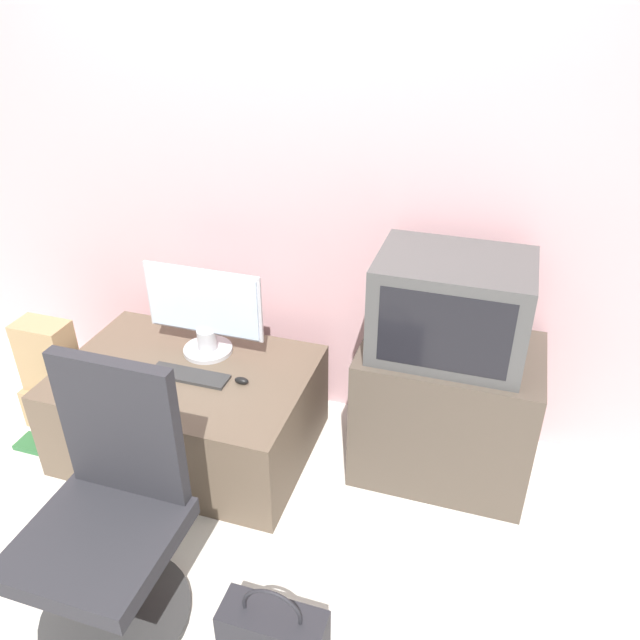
# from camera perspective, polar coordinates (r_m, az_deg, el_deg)

# --- Properties ---
(ground_plane) EXTENTS (12.00, 12.00, 0.00)m
(ground_plane) POSITION_cam_1_polar(r_m,az_deg,el_deg) (2.57, -13.23, -23.51)
(ground_plane) COLOR beige
(wall_back) EXTENTS (4.40, 0.05, 2.60)m
(wall_back) POSITION_cam_1_polar(r_m,az_deg,el_deg) (2.83, -2.93, 15.11)
(wall_back) COLOR #CC9EA3
(wall_back) RESTS_ON ground_plane
(desk) EXTENTS (1.11, 0.77, 0.44)m
(desk) POSITION_cam_1_polar(r_m,az_deg,el_deg) (2.99, -11.84, -7.97)
(desk) COLOR brown
(desk) RESTS_ON ground_plane
(side_stand) EXTENTS (0.75, 0.52, 0.63)m
(side_stand) POSITION_cam_1_polar(r_m,az_deg,el_deg) (2.82, 11.34, -8.06)
(side_stand) COLOR #4C4238
(side_stand) RESTS_ON ground_plane
(main_monitor) EXTENTS (0.56, 0.23, 0.42)m
(main_monitor) POSITION_cam_1_polar(r_m,az_deg,el_deg) (2.86, -10.54, 0.75)
(main_monitor) COLOR #B2B2B7
(main_monitor) RESTS_ON desk
(keyboard) EXTENTS (0.36, 0.10, 0.01)m
(keyboard) POSITION_cam_1_polar(r_m,az_deg,el_deg) (2.81, -11.87, -4.98)
(keyboard) COLOR #2D2D2D
(keyboard) RESTS_ON desk
(mouse) EXTENTS (0.06, 0.03, 0.03)m
(mouse) POSITION_cam_1_polar(r_m,az_deg,el_deg) (2.73, -7.19, -5.52)
(mouse) COLOR black
(mouse) RESTS_ON desk
(crt_tv) EXTENTS (0.60, 0.44, 0.41)m
(crt_tv) POSITION_cam_1_polar(r_m,az_deg,el_deg) (2.53, 11.90, 1.23)
(crt_tv) COLOR #474747
(crt_tv) RESTS_ON side_stand
(office_chair) EXTENTS (0.52, 0.52, 0.96)m
(office_chair) POSITION_cam_1_polar(r_m,az_deg,el_deg) (2.30, -18.68, -17.26)
(office_chair) COLOR #333333
(office_chair) RESTS_ON ground_plane
(cardboard_box_lower) EXTENTS (0.28, 0.22, 0.21)m
(cardboard_box_lower) POSITION_cam_1_polar(r_m,az_deg,el_deg) (3.42, -22.70, -6.92)
(cardboard_box_lower) COLOR #A3845B
(cardboard_box_lower) RESTS_ON ground_plane
(cardboard_box_upper) EXTENTS (0.25, 0.15, 0.35)m
(cardboard_box_upper) POSITION_cam_1_polar(r_m,az_deg,el_deg) (3.27, -23.66, -2.99)
(cardboard_box_upper) COLOR #A3845B
(cardboard_box_upper) RESTS_ON cardboard_box_lower
(book) EXTENTS (0.21, 0.12, 0.02)m
(book) POSITION_cam_1_polar(r_m,az_deg,el_deg) (3.34, -24.29, -10.35)
(book) COLOR #2D6638
(book) RESTS_ON ground_plane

